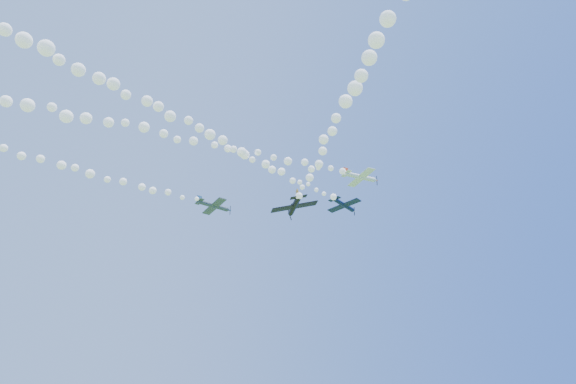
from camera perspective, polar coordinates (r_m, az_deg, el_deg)
name	(u,v)px	position (r m, az deg, el deg)	size (l,w,h in m)	color
plane_white	(361,177)	(99.84, 8.62, 1.78)	(8.14, 8.55, 2.48)	white
smoke_trail_white	(127,126)	(88.18, -18.58, 7.40)	(87.77, 7.37, 3.35)	white
plane_navy	(344,205)	(108.20, 6.65, -1.53)	(7.95, 8.44, 2.90)	#0E193D
smoke_trail_navy	(172,116)	(82.13, -13.57, 8.72)	(80.58, 31.48, 3.11)	white
plane_grey	(214,206)	(99.06, -8.76, -1.63)	(7.80, 8.27, 2.43)	#384351
plane_black	(294,206)	(75.57, 0.76, -1.65)	(7.46, 7.26, 2.42)	black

